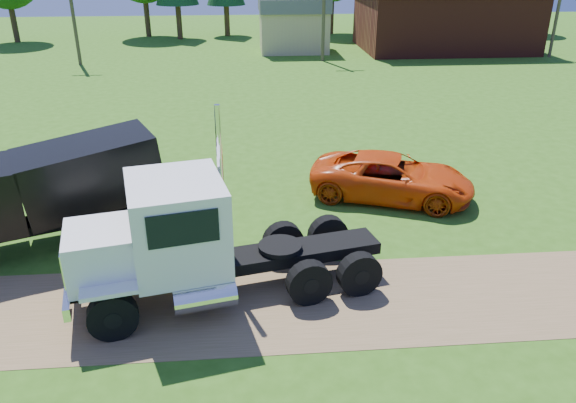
{
  "coord_description": "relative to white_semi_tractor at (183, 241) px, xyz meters",
  "views": [
    {
      "loc": [
        -0.99,
        -12.72,
        8.92
      ],
      "look_at": [
        0.36,
        3.2,
        1.6
      ],
      "focal_mm": 35.0,
      "sensor_mm": 36.0,
      "label": 1
    }
  ],
  "objects": [
    {
      "name": "brick_building",
      "position": [
        20.65,
        39.49,
        0.88
      ],
      "size": [
        15.4,
        10.4,
        5.3
      ],
      "color": "maroon",
      "rests_on": "ground"
    },
    {
      "name": "spectator_b",
      "position": [
        -2.19,
        7.29,
        -0.88
      ],
      "size": [
        1.11,
        1.09,
        1.81
      ],
      "primitive_type": "imported",
      "rotation": [
        0.0,
        0.0,
        3.86
      ],
      "color": "#999999",
      "rests_on": "ground"
    },
    {
      "name": "utility_poles",
      "position": [
        8.65,
        34.49,
        2.93
      ],
      "size": [
        42.2,
        0.28,
        9.0
      ],
      "color": "#473E28",
      "rests_on": "ground"
    },
    {
      "name": "white_semi_tractor",
      "position": [
        0.0,
        0.0,
        0.0
      ],
      "size": [
        8.84,
        4.5,
        5.21
      ],
      "rotation": [
        0.0,
        0.0,
        0.22
      ],
      "color": "black",
      "rests_on": "ground"
    },
    {
      "name": "black_dump_truck",
      "position": [
        -4.63,
        3.49,
        0.13
      ],
      "size": [
        8.04,
        5.17,
        3.47
      ],
      "rotation": [
        0.0,
        0.0,
        0.4
      ],
      "color": "black",
      "rests_on": "ground"
    },
    {
      "name": "tan_shed",
      "position": [
        6.65,
        39.49,
        0.64
      ],
      "size": [
        6.2,
        5.4,
        4.7
      ],
      "color": "tan",
      "rests_on": "ground"
    },
    {
      "name": "dirt_track",
      "position": [
        2.65,
        -0.51,
        -1.77
      ],
      "size": [
        120.0,
        4.2,
        0.01
      ],
      "primitive_type": "cube",
      "color": "brown",
      "rests_on": "ground"
    },
    {
      "name": "ground",
      "position": [
        2.65,
        -0.51,
        -1.78
      ],
      "size": [
        140.0,
        140.0,
        0.0
      ],
      "primitive_type": "plane",
      "color": "#2E5913",
      "rests_on": "ground"
    },
    {
      "name": "orange_pickup",
      "position": [
        7.31,
        6.21,
        -0.93
      ],
      "size": [
        6.73,
        4.78,
        1.7
      ],
      "primitive_type": "imported",
      "rotation": [
        0.0,
        0.0,
        1.22
      ],
      "color": "#D13E09",
      "rests_on": "ground"
    }
  ]
}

